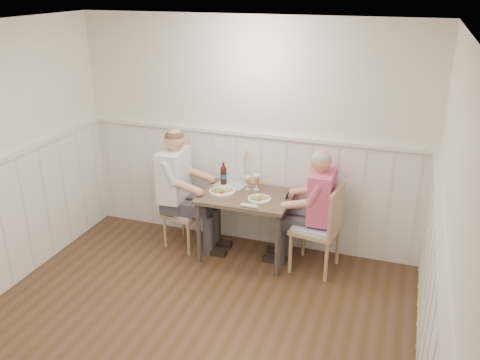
{
  "coord_description": "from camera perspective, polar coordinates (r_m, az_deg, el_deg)",
  "views": [
    {
      "loc": [
        1.68,
        -2.96,
        2.95
      ],
      "look_at": [
        0.1,
        1.64,
        1.0
      ],
      "focal_mm": 38.0,
      "sensor_mm": 36.0,
      "label": 1
    }
  ],
  "objects": [
    {
      "name": "chair_right",
      "position": [
        5.41,
        9.13,
        -5.03
      ],
      "size": [
        0.52,
        0.52,
        0.98
      ],
      "color": "#A27C54",
      "rests_on": "ground"
    },
    {
      "name": "dining_table",
      "position": [
        5.55,
        0.67,
        -2.6
      ],
      "size": [
        0.99,
        0.7,
        0.75
      ],
      "color": "#4E3E30",
      "rests_on": "ground"
    },
    {
      "name": "grass_vase",
      "position": [
        5.74,
        0.42,
        1.34
      ],
      "size": [
        0.05,
        0.05,
        0.43
      ],
      "color": "silver",
      "rests_on": "dining_table"
    },
    {
      "name": "man_in_pink",
      "position": [
        5.47,
        8.57,
        -4.27
      ],
      "size": [
        0.62,
        0.43,
        1.35
      ],
      "color": "#3F3F47",
      "rests_on": "ground"
    },
    {
      "name": "plate_man",
      "position": [
        5.39,
        2.08,
        -2.03
      ],
      "size": [
        0.25,
        0.25,
        0.06
      ],
      "color": "white",
      "rests_on": "dining_table"
    },
    {
      "name": "beer_bottle",
      "position": [
        5.76,
        -1.86,
        0.59
      ],
      "size": [
        0.07,
        0.07,
        0.26
      ],
      "color": "black",
      "rests_on": "dining_table"
    },
    {
      "name": "chair_left",
      "position": [
        5.92,
        -6.6,
        -3.17
      ],
      "size": [
        0.48,
        0.48,
        0.85
      ],
      "color": "#A27C54",
      "rests_on": "ground"
    },
    {
      "name": "wainscot",
      "position": [
        4.61,
        -5.03,
        -7.63
      ],
      "size": [
        4.0,
        4.49,
        1.34
      ],
      "color": "white",
      "rests_on": "ground"
    },
    {
      "name": "ground_plane",
      "position": [
        4.51,
        -8.44,
        -19.36
      ],
      "size": [
        4.5,
        4.5,
        0.0
      ],
      "primitive_type": "plane",
      "color": "#493119"
    },
    {
      "name": "diner_cream",
      "position": [
        5.84,
        -6.91,
        -2.01
      ],
      "size": [
        0.68,
        0.47,
        1.44
      ],
      "color": "#3F3F47",
      "rests_on": "ground"
    },
    {
      "name": "gingham_mat",
      "position": [
        5.79,
        -0.95,
        -0.46
      ],
      "size": [
        0.38,
        0.33,
        0.01
      ],
      "color": "#6581AE",
      "rests_on": "dining_table"
    },
    {
      "name": "rolled_napkin",
      "position": [
        5.21,
        1.06,
        -2.91
      ],
      "size": [
        0.18,
        0.05,
        0.04
      ],
      "color": "white",
      "rests_on": "dining_table"
    },
    {
      "name": "room_shell",
      "position": [
        3.69,
        -9.72,
        -1.3
      ],
      "size": [
        4.04,
        4.54,
        2.6
      ],
      "color": "white",
      "rests_on": "ground"
    },
    {
      "name": "beer_glass_a",
      "position": [
        5.61,
        1.89,
        0.06
      ],
      "size": [
        0.07,
        0.07,
        0.18
      ],
      "color": "silver",
      "rests_on": "dining_table"
    },
    {
      "name": "beer_glass_b",
      "position": [
        5.61,
        0.88,
        -0.08
      ],
      "size": [
        0.06,
        0.06,
        0.16
      ],
      "color": "silver",
      "rests_on": "dining_table"
    },
    {
      "name": "plate_diner",
      "position": [
        5.57,
        -2.17,
        -1.17
      ],
      "size": [
        0.29,
        0.29,
        0.07
      ],
      "color": "white",
      "rests_on": "dining_table"
    }
  ]
}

